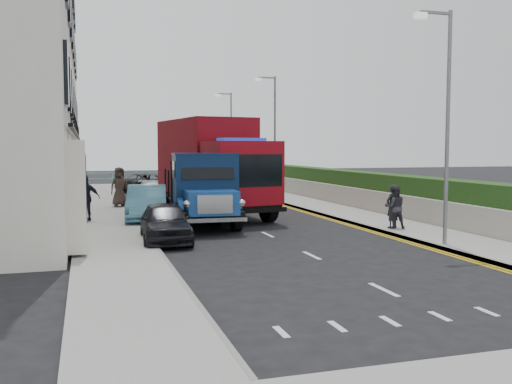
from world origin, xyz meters
name	(u,v)px	position (x,y,z in m)	size (l,w,h in m)	color
ground	(287,244)	(0.00, 0.00, 0.00)	(120.00, 120.00, 0.00)	black
pavement_west	(105,215)	(-5.20, 9.00, 0.06)	(2.40, 38.00, 0.12)	gray
pavement_east	(327,208)	(5.30, 9.00, 0.06)	(2.60, 38.00, 0.12)	gray
promenade	(164,185)	(0.00, 29.00, 0.06)	(30.00, 2.50, 0.12)	gray
sea_plane	(132,170)	(0.00, 60.00, 0.00)	(120.00, 120.00, 0.00)	slate
terrace_west	(6,60)	(-9.47, 13.00, 7.17)	(6.31, 30.20, 14.25)	white
garden_east	(362,190)	(7.21, 9.00, 0.90)	(1.45, 28.00, 1.75)	#B2AD9E
seafront_railing	(165,179)	(0.00, 28.20, 0.58)	(13.00, 0.08, 1.11)	#59B2A5
lamp_near	(444,114)	(4.18, -2.00, 4.00)	(1.23, 0.18, 7.00)	slate
lamp_mid	(273,130)	(4.18, 14.00, 4.00)	(1.23, 0.18, 7.00)	slate
lamp_far	(230,134)	(4.18, 24.00, 4.00)	(1.23, 0.18, 7.00)	slate
bedford_lorry	(204,194)	(-1.76, 4.22, 1.27)	(2.57, 5.95, 2.76)	black
red_lorry	(212,164)	(-0.58, 8.29, 2.28)	(3.95, 8.48, 4.28)	black
parked_car_front	(165,222)	(-3.60, 1.50, 0.64)	(1.51, 3.76, 1.28)	black
parked_car_mid	(147,203)	(-3.60, 7.00, 0.73)	(1.55, 4.45, 1.47)	teal
parked_car_rear	(152,193)	(-2.60, 13.96, 0.61)	(1.71, 4.20, 1.22)	#9B9DA0
seafront_car_left	(142,183)	(-2.39, 21.74, 0.66)	(2.18, 4.72, 1.31)	black
seafront_car_right	(194,180)	(1.18, 22.24, 0.75)	(1.77, 4.40, 1.50)	#B2B2B7
pedestrian_east_near	(392,206)	(4.55, 1.49, 0.91)	(0.57, 0.38, 1.57)	black
pedestrian_east_far	(395,207)	(4.62, 1.43, 0.88)	(0.74, 0.58, 1.53)	#2F2D37
pedestrian_west_near	(86,198)	(-6.00, 6.71, 1.03)	(1.07, 0.44, 1.82)	#1A1B30
pedestrian_west_far	(120,187)	(-4.40, 12.13, 1.09)	(0.95, 0.62, 1.94)	#41342F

